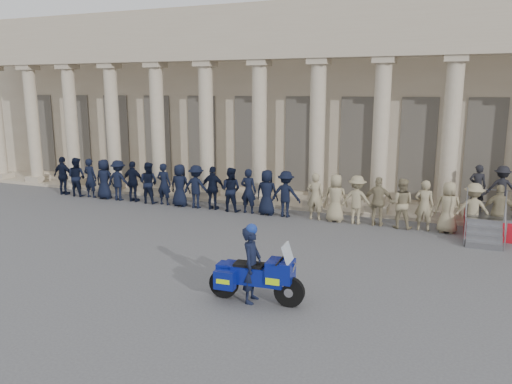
# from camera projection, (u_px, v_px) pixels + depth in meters

# --- Properties ---
(ground) EXTENTS (90.00, 90.00, 0.00)m
(ground) POSITION_uv_depth(u_px,v_px,m) (199.00, 265.00, 14.67)
(ground) COLOR #4D4D50
(ground) RESTS_ON ground
(building) EXTENTS (40.00, 12.50, 9.00)m
(building) POSITION_uv_depth(u_px,v_px,m) (327.00, 99.00, 27.13)
(building) COLOR tan
(building) RESTS_ON ground
(officer_rank) EXTENTS (21.01, 0.71, 1.87)m
(officer_rank) POSITION_uv_depth(u_px,v_px,m) (256.00, 192.00, 20.52)
(officer_rank) COLOR black
(officer_rank) RESTS_ON ground
(motorcycle) EXTENTS (2.41, 1.00, 1.54)m
(motorcycle) POSITION_uv_depth(u_px,v_px,m) (257.00, 276.00, 11.98)
(motorcycle) COLOR black
(motorcycle) RESTS_ON ground
(rider) EXTENTS (0.49, 0.71, 1.96)m
(rider) POSITION_uv_depth(u_px,v_px,m) (252.00, 263.00, 11.96)
(rider) COLOR black
(rider) RESTS_ON ground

